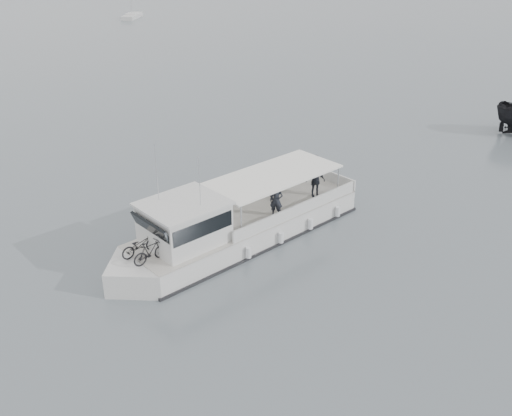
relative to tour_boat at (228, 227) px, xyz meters
name	(u,v)px	position (x,y,z in m)	size (l,w,h in m)	color
ground	(230,266)	(-0.84, -1.87, -1.05)	(1400.00, 1400.00, 0.00)	slate
tour_boat	(228,227)	(0.00, 0.00, 0.00)	(15.25, 6.89, 6.39)	silver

